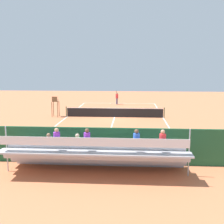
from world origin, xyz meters
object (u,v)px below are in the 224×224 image
(bleacher_stand, at_px, (96,154))
(tennis_ball_near, at_px, (129,107))
(tennis_racket, at_px, (111,103))
(equipment_bag, at_px, (121,157))
(tennis_player, at_px, (117,97))
(umpire_chair, at_px, (55,104))
(tennis_net, at_px, (115,112))
(courtside_bench, at_px, (149,150))

(bleacher_stand, xyz_separation_m, tennis_ball_near, (-1.49, -22.34, -0.94))
(tennis_racket, relative_size, tennis_ball_near, 8.16)
(bleacher_stand, bearing_deg, equipment_bag, -120.32)
(tennis_player, distance_m, tennis_ball_near, 3.47)
(umpire_chair, bearing_deg, tennis_player, -120.62)
(bleacher_stand, relative_size, umpire_chair, 4.23)
(bleacher_stand, height_order, tennis_racket, bleacher_stand)
(tennis_net, height_order, tennis_player, tennis_player)
(tennis_net, height_order, tennis_racket, tennis_net)
(tennis_net, distance_m, courtside_bench, 13.55)
(bleacher_stand, relative_size, courtside_bench, 5.03)
(tennis_ball_near, bearing_deg, tennis_net, 78.09)
(tennis_racket, bearing_deg, tennis_ball_near, 126.84)
(tennis_net, distance_m, tennis_player, 9.83)
(tennis_racket, bearing_deg, tennis_net, 96.51)
(tennis_net, bearing_deg, equipment_bag, 94.85)
(umpire_chair, relative_size, tennis_player, 1.11)
(tennis_ball_near, bearing_deg, tennis_racket, -53.16)
(tennis_ball_near, bearing_deg, equipment_bag, 89.06)
(umpire_chair, bearing_deg, tennis_net, -178.05)
(tennis_racket, height_order, tennis_ball_near, tennis_ball_near)
(tennis_net, xyz_separation_m, courtside_bench, (-2.73, 13.27, 0.06))
(tennis_net, distance_m, bleacher_stand, 15.37)
(tennis_net, relative_size, tennis_ball_near, 156.06)
(bleacher_stand, relative_size, tennis_player, 4.70)
(tennis_racket, bearing_deg, courtside_bench, 99.39)
(courtside_bench, relative_size, tennis_racket, 3.34)
(tennis_net, distance_m, tennis_ball_near, 7.14)
(equipment_bag, distance_m, tennis_racket, 24.06)
(courtside_bench, distance_m, tennis_ball_near, 20.29)
(bleacher_stand, relative_size, tennis_ball_near, 137.27)
(equipment_bag, bearing_deg, bleacher_stand, 59.68)
(umpire_chair, distance_m, tennis_racket, 11.93)
(bleacher_stand, bearing_deg, courtside_bench, -142.67)
(bleacher_stand, xyz_separation_m, tennis_player, (0.26, -25.18, 0.04))
(courtside_bench, bearing_deg, tennis_ball_near, -86.43)
(bleacher_stand, xyz_separation_m, umpire_chair, (6.19, -15.16, 0.34))
(courtside_bench, xyz_separation_m, tennis_racket, (3.94, -23.81, -0.54))
(tennis_net, bearing_deg, tennis_ball_near, -101.91)
(equipment_bag, distance_m, tennis_ball_near, 20.38)
(umpire_chair, distance_m, tennis_ball_near, 10.59)
(tennis_net, height_order, bleacher_stand, bleacher_stand)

